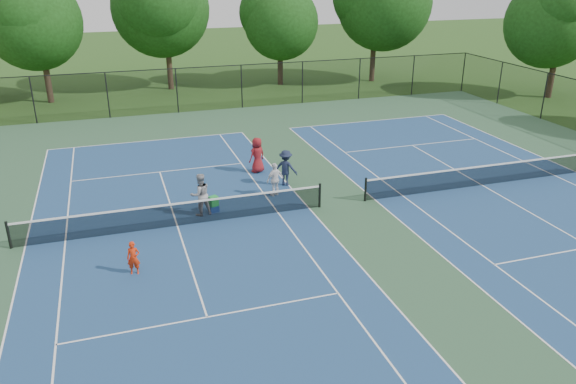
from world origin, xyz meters
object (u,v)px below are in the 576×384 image
object	(u,v)px
tree_back_a	(37,17)
child_player	(133,258)
bystander_a	(275,179)
bystander_c	(257,155)
instructor	(200,194)
tree_back_c	(280,17)
tree_back_b	(164,4)
bystander_b	(286,168)
ball_hopper	(214,201)
tree_side_e	(562,18)
ball_crate	(214,209)

from	to	relation	value
tree_back_a	child_player	size ratio (longest dim) A/B	7.86
bystander_a	bystander_c	world-z (taller)	bystander_c
tree_back_a	bystander_c	size ratio (longest dim) A/B	5.24
tree_back_a	instructor	distance (m)	24.80
tree_back_c	tree_back_b	bearing A→B (deg)	173.66
bystander_b	ball_hopper	world-z (taller)	bystander_b
tree_back_c	tree_side_e	distance (m)	21.10
tree_back_a	child_player	world-z (taller)	tree_back_a
tree_side_e	ball_hopper	xyz separation A→B (m)	(-28.37, -13.10, -5.32)
tree_back_a	tree_back_b	xyz separation A→B (m)	(9.00, 2.00, 0.56)
tree_back_c	bystander_a	distance (m)	24.82
bystander_b	bystander_c	xyz separation A→B (m)	(-0.79, 2.08, 0.03)
tree_side_e	child_player	xyz separation A→B (m)	(-31.82, -17.20, -5.23)
tree_back_a	ball_hopper	bearing A→B (deg)	-71.72
ball_hopper	tree_back_c	bearing A→B (deg)	66.72
tree_back_a	ball_hopper	size ratio (longest dim) A/B	22.19
bystander_a	bystander_b	size ratio (longest dim) A/B	0.90
ball_crate	tree_back_c	bearing A→B (deg)	66.72
tree_back_b	bystander_b	xyz separation A→B (m)	(2.38, -23.14, -5.75)
child_player	ball_crate	xyz separation A→B (m)	(3.45, 4.10, -0.44)
ball_hopper	tree_back_a	bearing A→B (deg)	108.28
tree_back_c	bystander_a	world-z (taller)	tree_back_c
tree_back_a	instructor	xyz separation A→B (m)	(7.09, -23.20, -5.15)
ball_crate	bystander_c	bearing A→B (deg)	53.81
ball_crate	bystander_b	bearing A→B (deg)	27.57
tree_back_a	tree_back_b	world-z (taller)	tree_back_b
instructor	bystander_b	world-z (taller)	instructor
instructor	bystander_b	bearing A→B (deg)	-166.99
tree_back_a	bystander_a	xyz separation A→B (m)	(10.54, -22.19, -5.28)
ball_hopper	child_player	bearing A→B (deg)	-130.06
tree_back_a	tree_back_b	bearing A→B (deg)	12.53
child_player	bystander_c	size ratio (longest dim) A/B	0.67
instructor	ball_crate	world-z (taller)	instructor
child_player	bystander_a	distance (m)	8.09
child_player	tree_side_e	bearing A→B (deg)	39.99
instructor	child_player	bearing A→B (deg)	41.28
ball_crate	tree_back_a	bearing A→B (deg)	108.28
bystander_a	ball_crate	xyz separation A→B (m)	(-2.91, -0.90, -0.62)
tree_back_c	ball_hopper	world-z (taller)	tree_back_c
bystander_c	ball_hopper	distance (m)	5.02
tree_back_c	child_player	bearing A→B (deg)	-116.10
tree_back_a	bystander_a	world-z (taller)	tree_back_a
tree_back_b	ball_crate	xyz separation A→B (m)	(-1.37, -25.10, -6.46)
child_player	instructor	bearing A→B (deg)	65.55
tree_side_e	instructor	world-z (taller)	tree_side_e
instructor	ball_hopper	xyz separation A→B (m)	(0.54, 0.10, -0.40)
ball_crate	ball_hopper	world-z (taller)	ball_hopper
bystander_b	ball_crate	world-z (taller)	bystander_b
tree_back_c	bystander_c	bearing A→B (deg)	-110.28
bystander_a	ball_crate	world-z (taller)	bystander_a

